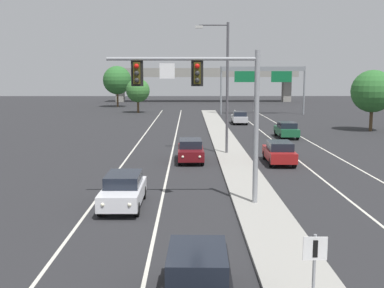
{
  "coord_description": "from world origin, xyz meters",
  "views": [
    {
      "loc": [
        -3.33,
        -7.85,
        6.24
      ],
      "look_at": [
        -3.2,
        12.71,
        3.2
      ],
      "focal_mm": 44.1,
      "sensor_mm": 36.0,
      "label": 1
    }
  ],
  "objects": [
    {
      "name": "edge_stripe_right",
      "position": [
        8.0,
        25.0,
        0.0
      ],
      "size": [
        0.14,
        100.0,
        0.01
      ],
      "primitive_type": "cube",
      "color": "silver",
      "rests_on": "ground"
    },
    {
      "name": "car_oncoming_white",
      "position": [
        -6.45,
        13.95,
        0.82
      ],
      "size": [
        1.83,
        4.47,
        1.58
      ],
      "color": "silver",
      "rests_on": "ground"
    },
    {
      "name": "median_island",
      "position": [
        0.0,
        18.0,
        0.07
      ],
      "size": [
        2.4,
        110.0,
        0.15
      ],
      "primitive_type": "cube",
      "color": "#9E9B93",
      "rests_on": "ground"
    },
    {
      "name": "street_lamp_median",
      "position": [
        -0.6,
        28.69,
        5.79
      ],
      "size": [
        2.58,
        0.28,
        10.0
      ],
      "color": "#4C4C51",
      "rests_on": "median_island"
    },
    {
      "name": "highway_sign_gantry",
      "position": [
        8.2,
        66.09,
        6.16
      ],
      "size": [
        13.28,
        0.42,
        7.5
      ],
      "color": "gray",
      "rests_on": "ground"
    },
    {
      "name": "overhead_signal_mast",
      "position": [
        -2.41,
        14.12,
        5.32
      ],
      "size": [
        7.06,
        0.44,
        7.2
      ],
      "color": "gray",
      "rests_on": "median_island"
    },
    {
      "name": "lane_stripe_receding_center",
      "position": [
        4.7,
        25.0,
        0.0
      ],
      "size": [
        0.14,
        100.0,
        0.01
      ],
      "primitive_type": "cube",
      "color": "silver",
      "rests_on": "ground"
    },
    {
      "name": "edge_stripe_left",
      "position": [
        -8.0,
        25.0,
        0.0
      ],
      "size": [
        0.14,
        100.0,
        0.01
      ],
      "primitive_type": "cube",
      "color": "silver",
      "rests_on": "ground"
    },
    {
      "name": "car_receding_red",
      "position": [
        3.04,
        24.89,
        0.82
      ],
      "size": [
        1.9,
        4.5,
        1.58
      ],
      "color": "maroon",
      "rests_on": "ground"
    },
    {
      "name": "tree_far_left_b",
      "position": [
        -11.66,
        69.35,
        3.66
      ],
      "size": [
        3.88,
        3.88,
        5.61
      ],
      "color": "#4C3823",
      "rests_on": "ground"
    },
    {
      "name": "tree_far_right_b",
      "position": [
        16.87,
        44.06,
        4.41
      ],
      "size": [
        4.67,
        4.67,
        6.75
      ],
      "color": "#4C3823",
      "rests_on": "ground"
    },
    {
      "name": "overpass_bridge",
      "position": [
        0.0,
        101.23,
        5.78
      ],
      "size": [
        42.4,
        6.4,
        7.65
      ],
      "color": "gray",
      "rests_on": "ground"
    },
    {
      "name": "lane_stripe_oncoming_center",
      "position": [
        -4.7,
        25.0,
        0.0
      ],
      "size": [
        0.14,
        100.0,
        0.01
      ],
      "primitive_type": "cube",
      "color": "silver",
      "rests_on": "ground"
    },
    {
      "name": "tree_far_left_a",
      "position": [
        -17.13,
        83.5,
        5.14
      ],
      "size": [
        5.44,
        5.44,
        7.87
      ],
      "color": "#4C3823",
      "rests_on": "ground"
    },
    {
      "name": "car_receding_silver",
      "position": [
        3.11,
        52.0,
        0.82
      ],
      "size": [
        1.92,
        4.51,
        1.58
      ],
      "color": "#B7B7BC",
      "rests_on": "ground"
    },
    {
      "name": "median_sign_post",
      "position": [
        -0.23,
        3.23,
        1.59
      ],
      "size": [
        0.6,
        0.1,
        2.2
      ],
      "color": "gray",
      "rests_on": "median_island"
    },
    {
      "name": "car_oncoming_darkred",
      "position": [
        -3.22,
        25.79,
        0.82
      ],
      "size": [
        1.89,
        4.5,
        1.58
      ],
      "color": "#5B0F14",
      "rests_on": "ground"
    },
    {
      "name": "car_receding_green",
      "position": [
        6.36,
        38.54,
        0.82
      ],
      "size": [
        1.85,
        4.48,
        1.58
      ],
      "color": "#195633",
      "rests_on": "ground"
    },
    {
      "name": "car_oncoming_black",
      "position": [
        -3.11,
        4.08,
        0.82
      ],
      "size": [
        1.92,
        4.51,
        1.58
      ],
      "color": "black",
      "rests_on": "ground"
    }
  ]
}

